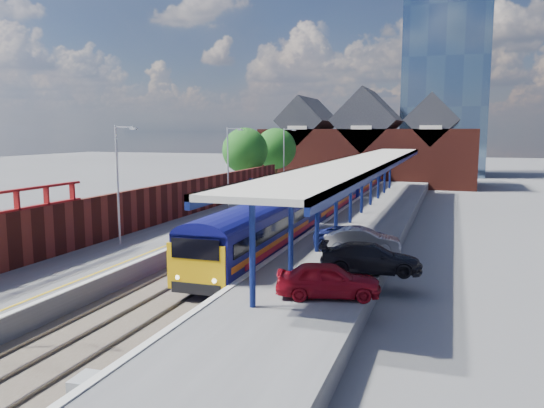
{
  "coord_description": "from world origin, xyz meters",
  "views": [
    {
      "loc": [
        12.03,
        -20.21,
        7.64
      ],
      "look_at": [
        0.08,
        14.62,
        2.6
      ],
      "focal_mm": 35.0,
      "sensor_mm": 36.0,
      "label": 1
    }
  ],
  "objects_px": {
    "parked_car_red": "(328,280)",
    "parked_car_blue": "(354,238)",
    "lamp_post_b": "(119,177)",
    "lamp_post_c": "(229,162)",
    "platform_sign": "(252,187)",
    "parked_car_silver": "(362,240)",
    "parked_car_dark": "(371,258)",
    "lamp_post_d": "(285,155)",
    "relay_cabinet": "(88,394)",
    "train": "(343,186)"
  },
  "relations": [
    {
      "from": "parked_car_red",
      "to": "parked_car_blue",
      "type": "relative_size",
      "value": 0.9
    },
    {
      "from": "lamp_post_b",
      "to": "lamp_post_c",
      "type": "bearing_deg",
      "value": 90.0
    },
    {
      "from": "platform_sign",
      "to": "parked_car_silver",
      "type": "relative_size",
      "value": 0.6
    },
    {
      "from": "platform_sign",
      "to": "parked_car_dark",
      "type": "bearing_deg",
      "value": -55.28
    },
    {
      "from": "lamp_post_d",
      "to": "relay_cabinet",
      "type": "bearing_deg",
      "value": -78.95
    },
    {
      "from": "platform_sign",
      "to": "parked_car_blue",
      "type": "bearing_deg",
      "value": -51.16
    },
    {
      "from": "parked_car_blue",
      "to": "train",
      "type": "bearing_deg",
      "value": 4.38
    },
    {
      "from": "train",
      "to": "lamp_post_c",
      "type": "relative_size",
      "value": 9.42
    },
    {
      "from": "lamp_post_b",
      "to": "lamp_post_c",
      "type": "xyz_separation_m",
      "value": [
        0.0,
        16.0,
        0.0
      ]
    },
    {
      "from": "lamp_post_d",
      "to": "parked_car_silver",
      "type": "xyz_separation_m",
      "value": [
        13.78,
        -29.38,
        -3.3
      ]
    },
    {
      "from": "platform_sign",
      "to": "parked_car_silver",
      "type": "bearing_deg",
      "value": -51.08
    },
    {
      "from": "lamp_post_c",
      "to": "parked_car_silver",
      "type": "distance_m",
      "value": 19.49
    },
    {
      "from": "lamp_post_c",
      "to": "parked_car_silver",
      "type": "xyz_separation_m",
      "value": [
        13.78,
        -13.38,
        -3.3
      ]
    },
    {
      "from": "platform_sign",
      "to": "parked_car_red",
      "type": "distance_m",
      "value": 26.92
    },
    {
      "from": "lamp_post_c",
      "to": "parked_car_dark",
      "type": "xyz_separation_m",
      "value": [
        14.86,
        -17.49,
        -3.3
      ]
    },
    {
      "from": "lamp_post_b",
      "to": "parked_car_blue",
      "type": "bearing_deg",
      "value": 13.76
    },
    {
      "from": "parked_car_red",
      "to": "parked_car_silver",
      "type": "height_order",
      "value": "parked_car_red"
    },
    {
      "from": "lamp_post_c",
      "to": "relay_cabinet",
      "type": "relative_size",
      "value": 7.0
    },
    {
      "from": "parked_car_dark",
      "to": "platform_sign",
      "type": "bearing_deg",
      "value": 27.19
    },
    {
      "from": "lamp_post_b",
      "to": "parked_car_silver",
      "type": "xyz_separation_m",
      "value": [
        13.78,
        2.62,
        -3.3
      ]
    },
    {
      "from": "parked_car_silver",
      "to": "lamp_post_c",
      "type": "bearing_deg",
      "value": 38.11
    },
    {
      "from": "lamp_post_b",
      "to": "parked_car_dark",
      "type": "height_order",
      "value": "lamp_post_b"
    },
    {
      "from": "lamp_post_c",
      "to": "parked_car_dark",
      "type": "bearing_deg",
      "value": -49.64
    },
    {
      "from": "lamp_post_d",
      "to": "parked_car_dark",
      "type": "relative_size",
      "value": 1.46
    },
    {
      "from": "parked_car_dark",
      "to": "parked_car_blue",
      "type": "bearing_deg",
      "value": 11.38
    },
    {
      "from": "parked_car_dark",
      "to": "relay_cabinet",
      "type": "relative_size",
      "value": 4.79
    },
    {
      "from": "train",
      "to": "relay_cabinet",
      "type": "relative_size",
      "value": 65.93
    },
    {
      "from": "platform_sign",
      "to": "lamp_post_c",
      "type": "bearing_deg",
      "value": -124.26
    },
    {
      "from": "lamp_post_d",
      "to": "lamp_post_b",
      "type": "bearing_deg",
      "value": -90.0
    },
    {
      "from": "lamp_post_d",
      "to": "parked_car_red",
      "type": "height_order",
      "value": "lamp_post_d"
    },
    {
      "from": "parked_car_silver",
      "to": "parked_car_blue",
      "type": "xyz_separation_m",
      "value": [
        -0.54,
        0.63,
        -0.04
      ]
    },
    {
      "from": "train",
      "to": "platform_sign",
      "type": "bearing_deg",
      "value": -125.92
    },
    {
      "from": "lamp_post_b",
      "to": "platform_sign",
      "type": "distance_m",
      "value": 18.2
    },
    {
      "from": "parked_car_red",
      "to": "parked_car_dark",
      "type": "relative_size",
      "value": 0.88
    },
    {
      "from": "lamp_post_b",
      "to": "lamp_post_c",
      "type": "relative_size",
      "value": 1.0
    },
    {
      "from": "lamp_post_d",
      "to": "platform_sign",
      "type": "height_order",
      "value": "lamp_post_d"
    },
    {
      "from": "train",
      "to": "parked_car_silver",
      "type": "distance_m",
      "value": 25.06
    },
    {
      "from": "train",
      "to": "parked_car_dark",
      "type": "height_order",
      "value": "train"
    },
    {
      "from": "lamp_post_c",
      "to": "lamp_post_d",
      "type": "xyz_separation_m",
      "value": [
        0.0,
        16.0,
        0.0
      ]
    },
    {
      "from": "train",
      "to": "lamp_post_d",
      "type": "distance_m",
      "value": 9.76
    },
    {
      "from": "train",
      "to": "lamp_post_d",
      "type": "xyz_separation_m",
      "value": [
        -7.86,
        5.04,
        2.87
      ]
    },
    {
      "from": "parked_car_silver",
      "to": "relay_cabinet",
      "type": "xyz_separation_m",
      "value": [
        -4.62,
        -17.52,
        -1.19
      ]
    },
    {
      "from": "parked_car_silver",
      "to": "parked_car_dark",
      "type": "height_order",
      "value": "parked_car_dark"
    },
    {
      "from": "parked_car_red",
      "to": "relay_cabinet",
      "type": "height_order",
      "value": "parked_car_red"
    },
    {
      "from": "parked_car_red",
      "to": "parked_car_silver",
      "type": "bearing_deg",
      "value": -14.61
    },
    {
      "from": "platform_sign",
      "to": "parked_car_red",
      "type": "bearing_deg",
      "value": -62.45
    },
    {
      "from": "train",
      "to": "parked_car_silver",
      "type": "relative_size",
      "value": 15.75
    },
    {
      "from": "parked_car_red",
      "to": "parked_car_blue",
      "type": "xyz_separation_m",
      "value": [
        -0.56,
        9.1,
        -0.07
      ]
    },
    {
      "from": "parked_car_blue",
      "to": "relay_cabinet",
      "type": "bearing_deg",
      "value": 158.9
    },
    {
      "from": "train",
      "to": "parked_car_silver",
      "type": "bearing_deg",
      "value": -76.32
    }
  ]
}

